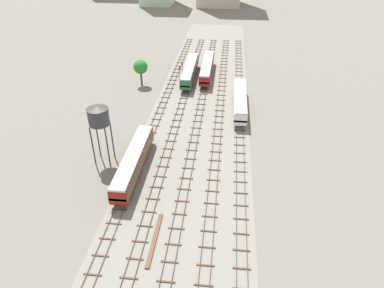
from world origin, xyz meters
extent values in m
plane|color=slate|center=(0.00, 56.00, 0.00)|extent=(480.00, 480.00, 0.00)
cube|color=gray|center=(0.00, 56.00, 0.00)|extent=(22.94, 176.00, 0.01)
cube|color=#47382D|center=(-10.19, 57.00, 0.22)|extent=(0.07, 126.00, 0.15)
cube|color=#47382D|center=(-8.75, 57.00, 0.22)|extent=(0.07, 126.00, 0.15)
cube|color=brown|center=(-9.47, 10.50, 0.07)|extent=(2.40, 0.22, 0.14)
cube|color=brown|center=(-9.47, 13.50, 0.07)|extent=(2.40, 0.22, 0.14)
cube|color=brown|center=(-9.47, 16.50, 0.07)|extent=(2.40, 0.22, 0.14)
cube|color=brown|center=(-9.47, 19.50, 0.07)|extent=(2.40, 0.22, 0.14)
cube|color=brown|center=(-9.47, 22.50, 0.07)|extent=(2.40, 0.22, 0.14)
cube|color=brown|center=(-9.47, 25.50, 0.07)|extent=(2.40, 0.22, 0.14)
cube|color=brown|center=(-9.47, 28.50, 0.07)|extent=(2.40, 0.22, 0.14)
cube|color=brown|center=(-9.47, 31.50, 0.07)|extent=(2.40, 0.22, 0.14)
cube|color=brown|center=(-9.47, 34.50, 0.07)|extent=(2.40, 0.22, 0.14)
cube|color=brown|center=(-9.47, 37.50, 0.07)|extent=(2.40, 0.22, 0.14)
cube|color=brown|center=(-9.47, 40.50, 0.07)|extent=(2.40, 0.22, 0.14)
cube|color=brown|center=(-9.47, 43.50, 0.07)|extent=(2.40, 0.22, 0.14)
cube|color=brown|center=(-9.47, 46.50, 0.07)|extent=(2.40, 0.22, 0.14)
cube|color=brown|center=(-9.47, 49.50, 0.07)|extent=(2.40, 0.22, 0.14)
cube|color=brown|center=(-9.47, 52.50, 0.07)|extent=(2.40, 0.22, 0.14)
cube|color=brown|center=(-9.47, 55.50, 0.07)|extent=(2.40, 0.22, 0.14)
cube|color=brown|center=(-9.47, 58.50, 0.07)|extent=(2.40, 0.22, 0.14)
cube|color=brown|center=(-9.47, 61.50, 0.07)|extent=(2.40, 0.22, 0.14)
cube|color=brown|center=(-9.47, 64.50, 0.07)|extent=(2.40, 0.22, 0.14)
cube|color=brown|center=(-9.47, 67.50, 0.07)|extent=(2.40, 0.22, 0.14)
cube|color=brown|center=(-9.47, 70.50, 0.07)|extent=(2.40, 0.22, 0.14)
cube|color=brown|center=(-9.47, 73.50, 0.07)|extent=(2.40, 0.22, 0.14)
cube|color=brown|center=(-9.47, 76.50, 0.07)|extent=(2.40, 0.22, 0.14)
cube|color=brown|center=(-9.47, 79.50, 0.07)|extent=(2.40, 0.22, 0.14)
cube|color=brown|center=(-9.47, 82.50, 0.07)|extent=(2.40, 0.22, 0.14)
cube|color=brown|center=(-9.47, 85.50, 0.07)|extent=(2.40, 0.22, 0.14)
cube|color=brown|center=(-9.47, 88.50, 0.07)|extent=(2.40, 0.22, 0.14)
cube|color=brown|center=(-9.47, 91.50, 0.07)|extent=(2.40, 0.22, 0.14)
cube|color=brown|center=(-9.47, 94.50, 0.07)|extent=(2.40, 0.22, 0.14)
cube|color=brown|center=(-9.47, 97.50, 0.07)|extent=(2.40, 0.22, 0.14)
cube|color=brown|center=(-9.47, 100.50, 0.07)|extent=(2.40, 0.22, 0.14)
cube|color=brown|center=(-9.47, 103.50, 0.07)|extent=(2.40, 0.22, 0.14)
cube|color=brown|center=(-9.47, 106.50, 0.07)|extent=(2.40, 0.22, 0.14)
cube|color=brown|center=(-9.47, 109.50, 0.07)|extent=(2.40, 0.22, 0.14)
cube|color=brown|center=(-9.47, 112.50, 0.07)|extent=(2.40, 0.22, 0.14)
cube|color=brown|center=(-9.47, 115.50, 0.07)|extent=(2.40, 0.22, 0.14)
cube|color=brown|center=(-9.47, 118.50, 0.07)|extent=(2.40, 0.22, 0.14)
cube|color=#47382D|center=(-5.45, 57.00, 0.22)|extent=(0.07, 126.00, 0.15)
cube|color=#47382D|center=(-4.02, 57.00, 0.22)|extent=(0.07, 126.00, 0.15)
cube|color=brown|center=(-4.74, 10.50, 0.07)|extent=(2.40, 0.22, 0.14)
cube|color=brown|center=(-4.74, 13.50, 0.07)|extent=(2.40, 0.22, 0.14)
cube|color=brown|center=(-4.74, 16.50, 0.07)|extent=(2.40, 0.22, 0.14)
cube|color=brown|center=(-4.74, 19.50, 0.07)|extent=(2.40, 0.22, 0.14)
cube|color=brown|center=(-4.74, 22.50, 0.07)|extent=(2.40, 0.22, 0.14)
cube|color=brown|center=(-4.74, 25.50, 0.07)|extent=(2.40, 0.22, 0.14)
cube|color=brown|center=(-4.74, 28.50, 0.07)|extent=(2.40, 0.22, 0.14)
cube|color=brown|center=(-4.74, 31.50, 0.07)|extent=(2.40, 0.22, 0.14)
cube|color=brown|center=(-4.74, 34.50, 0.07)|extent=(2.40, 0.22, 0.14)
cube|color=brown|center=(-4.74, 37.50, 0.07)|extent=(2.40, 0.22, 0.14)
cube|color=brown|center=(-4.74, 40.50, 0.07)|extent=(2.40, 0.22, 0.14)
cube|color=brown|center=(-4.74, 43.50, 0.07)|extent=(2.40, 0.22, 0.14)
cube|color=brown|center=(-4.74, 46.50, 0.07)|extent=(2.40, 0.22, 0.14)
cube|color=brown|center=(-4.74, 49.50, 0.07)|extent=(2.40, 0.22, 0.14)
cube|color=brown|center=(-4.74, 52.50, 0.07)|extent=(2.40, 0.22, 0.14)
cube|color=brown|center=(-4.74, 55.50, 0.07)|extent=(2.40, 0.22, 0.14)
cube|color=brown|center=(-4.74, 58.50, 0.07)|extent=(2.40, 0.22, 0.14)
cube|color=brown|center=(-4.74, 61.50, 0.07)|extent=(2.40, 0.22, 0.14)
cube|color=brown|center=(-4.74, 64.50, 0.07)|extent=(2.40, 0.22, 0.14)
cube|color=brown|center=(-4.74, 67.50, 0.07)|extent=(2.40, 0.22, 0.14)
cube|color=brown|center=(-4.74, 70.50, 0.07)|extent=(2.40, 0.22, 0.14)
cube|color=brown|center=(-4.74, 73.50, 0.07)|extent=(2.40, 0.22, 0.14)
cube|color=brown|center=(-4.74, 76.50, 0.07)|extent=(2.40, 0.22, 0.14)
cube|color=brown|center=(-4.74, 79.50, 0.07)|extent=(2.40, 0.22, 0.14)
cube|color=brown|center=(-4.74, 82.50, 0.07)|extent=(2.40, 0.22, 0.14)
cube|color=brown|center=(-4.74, 85.50, 0.07)|extent=(2.40, 0.22, 0.14)
cube|color=brown|center=(-4.74, 88.50, 0.07)|extent=(2.40, 0.22, 0.14)
cube|color=brown|center=(-4.74, 91.50, 0.07)|extent=(2.40, 0.22, 0.14)
cube|color=brown|center=(-4.74, 94.50, 0.07)|extent=(2.40, 0.22, 0.14)
cube|color=brown|center=(-4.74, 97.50, 0.07)|extent=(2.40, 0.22, 0.14)
cube|color=brown|center=(-4.74, 100.50, 0.07)|extent=(2.40, 0.22, 0.14)
cube|color=brown|center=(-4.74, 103.50, 0.07)|extent=(2.40, 0.22, 0.14)
cube|color=brown|center=(-4.74, 106.50, 0.07)|extent=(2.40, 0.22, 0.14)
cube|color=brown|center=(-4.74, 109.50, 0.07)|extent=(2.40, 0.22, 0.14)
cube|color=brown|center=(-4.74, 112.50, 0.07)|extent=(2.40, 0.22, 0.14)
cube|color=brown|center=(-4.74, 115.50, 0.07)|extent=(2.40, 0.22, 0.14)
cube|color=brown|center=(-4.74, 118.50, 0.07)|extent=(2.40, 0.22, 0.14)
cube|color=#47382D|center=(-0.72, 57.00, 0.22)|extent=(0.07, 126.00, 0.15)
cube|color=#47382D|center=(0.72, 57.00, 0.22)|extent=(0.07, 126.00, 0.15)
cube|color=brown|center=(0.00, 10.50, 0.07)|extent=(2.40, 0.22, 0.14)
cube|color=brown|center=(0.00, 13.50, 0.07)|extent=(2.40, 0.22, 0.14)
cube|color=brown|center=(0.00, 16.50, 0.07)|extent=(2.40, 0.22, 0.14)
cube|color=brown|center=(0.00, 19.50, 0.07)|extent=(2.40, 0.22, 0.14)
cube|color=brown|center=(0.00, 22.50, 0.07)|extent=(2.40, 0.22, 0.14)
cube|color=brown|center=(0.00, 25.50, 0.07)|extent=(2.40, 0.22, 0.14)
cube|color=brown|center=(0.00, 28.50, 0.07)|extent=(2.40, 0.22, 0.14)
cube|color=brown|center=(0.00, 31.50, 0.07)|extent=(2.40, 0.22, 0.14)
cube|color=brown|center=(0.00, 34.50, 0.07)|extent=(2.40, 0.22, 0.14)
cube|color=brown|center=(0.00, 37.50, 0.07)|extent=(2.40, 0.22, 0.14)
cube|color=brown|center=(0.00, 40.50, 0.07)|extent=(2.40, 0.22, 0.14)
cube|color=brown|center=(0.00, 43.50, 0.07)|extent=(2.40, 0.22, 0.14)
cube|color=brown|center=(0.00, 46.50, 0.07)|extent=(2.40, 0.22, 0.14)
cube|color=brown|center=(0.00, 49.50, 0.07)|extent=(2.40, 0.22, 0.14)
cube|color=brown|center=(0.00, 52.50, 0.07)|extent=(2.40, 0.22, 0.14)
cube|color=brown|center=(0.00, 55.50, 0.07)|extent=(2.40, 0.22, 0.14)
cube|color=brown|center=(0.00, 58.50, 0.07)|extent=(2.40, 0.22, 0.14)
cube|color=brown|center=(0.00, 61.50, 0.07)|extent=(2.40, 0.22, 0.14)
cube|color=brown|center=(0.00, 64.50, 0.07)|extent=(2.40, 0.22, 0.14)
cube|color=brown|center=(0.00, 67.50, 0.07)|extent=(2.40, 0.22, 0.14)
cube|color=brown|center=(0.00, 70.50, 0.07)|extent=(2.40, 0.22, 0.14)
cube|color=brown|center=(0.00, 73.50, 0.07)|extent=(2.40, 0.22, 0.14)
cube|color=brown|center=(0.00, 76.50, 0.07)|extent=(2.40, 0.22, 0.14)
cube|color=brown|center=(0.00, 79.50, 0.07)|extent=(2.40, 0.22, 0.14)
cube|color=brown|center=(0.00, 82.50, 0.07)|extent=(2.40, 0.22, 0.14)
cube|color=brown|center=(0.00, 85.50, 0.07)|extent=(2.40, 0.22, 0.14)
cube|color=brown|center=(0.00, 88.50, 0.07)|extent=(2.40, 0.22, 0.14)
cube|color=brown|center=(0.00, 91.50, 0.07)|extent=(2.40, 0.22, 0.14)
cube|color=brown|center=(0.00, 94.50, 0.07)|extent=(2.40, 0.22, 0.14)
cube|color=brown|center=(0.00, 97.50, 0.07)|extent=(2.40, 0.22, 0.14)
cube|color=brown|center=(0.00, 100.50, 0.07)|extent=(2.40, 0.22, 0.14)
cube|color=brown|center=(0.00, 103.50, 0.07)|extent=(2.40, 0.22, 0.14)
cube|color=brown|center=(0.00, 106.50, 0.07)|extent=(2.40, 0.22, 0.14)
cube|color=brown|center=(0.00, 109.50, 0.07)|extent=(2.40, 0.22, 0.14)
cube|color=brown|center=(0.00, 112.50, 0.07)|extent=(2.40, 0.22, 0.14)
cube|color=brown|center=(0.00, 115.50, 0.07)|extent=(2.40, 0.22, 0.14)
cube|color=brown|center=(0.00, 118.50, 0.07)|extent=(2.40, 0.22, 0.14)
cube|color=#47382D|center=(4.02, 57.00, 0.22)|extent=(0.07, 126.00, 0.15)
cube|color=#47382D|center=(5.45, 57.00, 0.22)|extent=(0.07, 126.00, 0.15)
cube|color=brown|center=(4.74, 10.50, 0.07)|extent=(2.40, 0.22, 0.14)
cube|color=brown|center=(4.74, 13.50, 0.07)|extent=(2.40, 0.22, 0.14)
cube|color=brown|center=(4.74, 16.50, 0.07)|extent=(2.40, 0.22, 0.14)
cube|color=brown|center=(4.74, 19.50, 0.07)|extent=(2.40, 0.22, 0.14)
cube|color=brown|center=(4.74, 22.50, 0.07)|extent=(2.40, 0.22, 0.14)
cube|color=brown|center=(4.74, 25.50, 0.07)|extent=(2.40, 0.22, 0.14)
cube|color=brown|center=(4.74, 28.50, 0.07)|extent=(2.40, 0.22, 0.14)
cube|color=brown|center=(4.74, 31.50, 0.07)|extent=(2.40, 0.22, 0.14)
cube|color=brown|center=(4.74, 34.50, 0.07)|extent=(2.40, 0.22, 0.14)
cube|color=brown|center=(4.74, 37.50, 0.07)|extent=(2.40, 0.22, 0.14)
cube|color=brown|center=(4.74, 40.50, 0.07)|extent=(2.40, 0.22, 0.14)
cube|color=brown|center=(4.74, 43.50, 0.07)|extent=(2.40, 0.22, 0.14)
cube|color=brown|center=(4.74, 46.50, 0.07)|extent=(2.40, 0.22, 0.14)
cube|color=brown|center=(4.74, 49.50, 0.07)|extent=(2.40, 0.22, 0.14)
cube|color=brown|center=(4.74, 52.50, 0.07)|extent=(2.40, 0.22, 0.14)
cube|color=brown|center=(4.74, 55.50, 0.07)|extent=(2.40, 0.22, 0.14)
cube|color=brown|center=(4.74, 58.50, 0.07)|extent=(2.40, 0.22, 0.14)
cube|color=brown|center=(4.74, 61.50, 0.07)|extent=(2.40, 0.22, 0.14)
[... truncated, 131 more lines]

